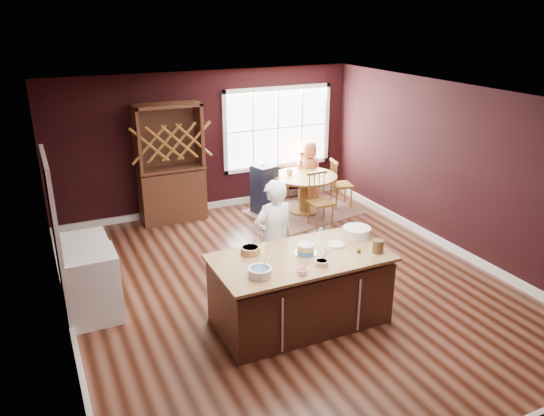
{
  "coord_description": "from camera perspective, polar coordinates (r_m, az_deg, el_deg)",
  "views": [
    {
      "loc": [
        -3.11,
        -6.06,
        3.77
      ],
      "look_at": [
        -0.05,
        0.45,
        1.05
      ],
      "focal_mm": 35.0,
      "sensor_mm": 36.0,
      "label": 1
    }
  ],
  "objects": [
    {
      "name": "chair_south",
      "position": [
        9.65,
        5.29,
        0.84
      ],
      "size": [
        0.43,
        0.41,
        1.01
      ],
      "primitive_type": null,
      "rotation": [
        0.0,
        0.0,
        -0.01
      ],
      "color": "olive",
      "rests_on": "ground"
    },
    {
      "name": "bowl_olive",
      "position": [
        6.32,
        5.37,
        -5.89
      ],
      "size": [
        0.16,
        0.16,
        0.06
      ],
      "primitive_type": "cylinder",
      "color": "beige",
      "rests_on": "kitchen_island"
    },
    {
      "name": "chair_north",
      "position": [
        11.05,
        3.04,
        3.69
      ],
      "size": [
        0.56,
        0.54,
        1.08
      ],
      "primitive_type": null,
      "rotation": [
        0.0,
        0.0,
        3.42
      ],
      "color": "brown",
      "rests_on": "ground"
    },
    {
      "name": "stoneware_crock",
      "position": [
        6.71,
        11.33,
        -4.05
      ],
      "size": [
        0.14,
        0.14,
        0.17
      ],
      "primitive_type": "cylinder",
      "color": "brown",
      "rests_on": "kitchen_island"
    },
    {
      "name": "bowl_blue",
      "position": [
        6.03,
        -1.29,
        -6.92
      ],
      "size": [
        0.27,
        0.27,
        0.1
      ],
      "primitive_type": "cylinder",
      "color": "silver",
      "rests_on": "kitchen_island"
    },
    {
      "name": "bowl_pink",
      "position": [
        6.11,
        3.28,
        -6.89
      ],
      "size": [
        0.13,
        0.13,
        0.05
      ],
      "primitive_type": "cylinder",
      "color": "white",
      "rests_on": "kitchen_island"
    },
    {
      "name": "hutch",
      "position": [
        9.93,
        -10.89,
        4.73
      ],
      "size": [
        1.2,
        0.5,
        2.2
      ],
      "primitive_type": "cube",
      "color": "black",
      "rests_on": "ground"
    },
    {
      "name": "table_plate",
      "position": [
        10.31,
        5.14,
        3.64
      ],
      "size": [
        0.2,
        0.2,
        0.02
      ],
      "primitive_type": "cylinder",
      "color": "beige",
      "rests_on": "dining_table"
    },
    {
      "name": "dinner_plate",
      "position": [
        6.86,
        6.86,
        -3.9
      ],
      "size": [
        0.24,
        0.24,
        0.02
      ],
      "primitive_type": "cylinder",
      "color": "beige",
      "rests_on": "kitchen_island"
    },
    {
      "name": "toddler",
      "position": [
        10.2,
        -1.08,
        3.84
      ],
      "size": [
        0.18,
        0.14,
        0.26
      ],
      "primitive_type": null,
      "color": "#8CA5BF",
      "rests_on": "high_chair"
    },
    {
      "name": "rug",
      "position": [
        10.48,
        3.47,
        -0.37
      ],
      "size": [
        2.26,
        1.9,
        0.01
      ],
      "primitive_type": "cube",
      "rotation": [
        0.0,
        0.0,
        0.19
      ],
      "color": "brown",
      "rests_on": "ground"
    },
    {
      "name": "high_chair",
      "position": [
        10.27,
        -0.84,
        2.14
      ],
      "size": [
        0.49,
        0.49,
        0.99
      ],
      "primitive_type": null,
      "rotation": [
        0.0,
        0.0,
        0.25
      ],
      "color": "black",
      "rests_on": "ground"
    },
    {
      "name": "doorway",
      "position": [
        7.21,
        -22.13,
        -3.3
      ],
      "size": [
        0.08,
        1.26,
        2.13
      ],
      "primitive_type": null,
      "color": "white",
      "rests_on": "room_shell"
    },
    {
      "name": "layer_cake",
      "position": [
        6.58,
        3.64,
        -4.42
      ],
      "size": [
        0.3,
        0.3,
        0.12
      ],
      "primitive_type": null,
      "color": "silver",
      "rests_on": "kitchen_island"
    },
    {
      "name": "dining_table",
      "position": [
        10.3,
        3.54,
        2.37
      ],
      "size": [
        1.24,
        1.24,
        0.75
      ],
      "color": "brown",
      "rests_on": "ground"
    },
    {
      "name": "white_tub",
      "position": [
        7.13,
        9.09,
        -2.56
      ],
      "size": [
        0.37,
        0.37,
        0.13
      ],
      "primitive_type": "cylinder",
      "color": "silver",
      "rests_on": "kitchen_island"
    },
    {
      "name": "bowl_yellow",
      "position": [
        6.57,
        -2.34,
        -4.57
      ],
      "size": [
        0.24,
        0.24,
        0.09
      ],
      "primitive_type": "cylinder",
      "color": "#965A33",
      "rests_on": "kitchen_island"
    },
    {
      "name": "window",
      "position": [
        10.83,
        0.6,
        8.61
      ],
      "size": [
        2.36,
        0.1,
        1.66
      ],
      "primitive_type": null,
      "color": "white",
      "rests_on": "room_shell"
    },
    {
      "name": "washer",
      "position": [
        7.17,
        -18.69,
        -7.98
      ],
      "size": [
        0.63,
        0.61,
        0.92
      ],
      "primitive_type": "cube",
      "color": "white",
      "rests_on": "ground"
    },
    {
      "name": "toy_figurine",
      "position": [
        6.68,
        9.33,
        -4.43
      ],
      "size": [
        0.05,
        0.05,
        0.08
      ],
      "primitive_type": null,
      "color": "yellow",
      "rests_on": "kitchen_island"
    },
    {
      "name": "seated_woman",
      "position": [
        10.85,
        3.89,
        3.9
      ],
      "size": [
        0.65,
        0.45,
        1.28
      ],
      "primitive_type": "imported",
      "rotation": [
        0.0,
        0.0,
        3.21
      ],
      "color": "#C46B44",
      "rests_on": "ground"
    },
    {
      "name": "table_cup",
      "position": [
        10.28,
        1.9,
        3.9
      ],
      "size": [
        0.14,
        0.14,
        0.1
      ],
      "primitive_type": "imported",
      "rotation": [
        0.0,
        0.0,
        0.19
      ],
      "color": "white",
      "rests_on": "dining_table"
    },
    {
      "name": "kitchen_island",
      "position": [
        6.75,
        3.03,
        -8.88
      ],
      "size": [
        2.18,
        1.14,
        0.92
      ],
      "color": "#431F10",
      "rests_on": "ground"
    },
    {
      "name": "chair_east",
      "position": [
        10.71,
        7.48,
        2.71
      ],
      "size": [
        0.46,
        0.48,
        0.98
      ],
      "primitive_type": null,
      "rotation": [
        0.0,
        0.0,
        1.39
      ],
      "color": "brown",
      "rests_on": "ground"
    },
    {
      "name": "dryer",
      "position": [
        7.75,
        -19.3,
        -5.99
      ],
      "size": [
        0.61,
        0.59,
        0.88
      ],
      "primitive_type": "cube",
      "color": "white",
      "rests_on": "ground"
    },
    {
      "name": "baker",
      "position": [
        7.2,
        0.16,
        -3.31
      ],
      "size": [
        0.65,
        0.46,
        1.68
      ],
      "primitive_type": "imported",
      "rotation": [
        0.0,
        0.0,
        3.24
      ],
      "color": "white",
      "rests_on": "ground"
    },
    {
      "name": "drinking_glass",
      "position": [
        6.65,
        6.02,
        -3.98
      ],
      "size": [
        0.08,
        0.08,
        0.17
      ],
      "primitive_type": "cylinder",
      "color": "silver",
      "rests_on": "kitchen_island"
    },
    {
      "name": "room_shell",
      "position": [
        7.23,
        1.85,
        1.15
      ],
      "size": [
        7.0,
        7.0,
        7.0
      ],
      "color": "brown",
      "rests_on": "ground"
    }
  ]
}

